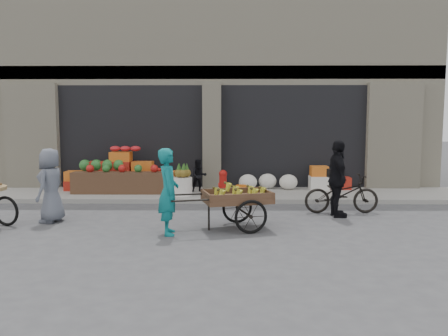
{
  "coord_description": "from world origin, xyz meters",
  "views": [
    {
      "loc": [
        0.5,
        -8.13,
        2.11
      ],
      "look_at": [
        0.4,
        1.46,
        1.1
      ],
      "focal_mm": 35.0,
      "sensor_mm": 36.0,
      "label": 1
    }
  ],
  "objects_px": {
    "banana_cart": "(235,195)",
    "vendor_grey": "(51,185)",
    "pineapple_bin": "(183,186)",
    "cyclist": "(338,179)",
    "fire_hydrant": "(223,182)",
    "vendor_woman": "(168,192)",
    "seated_person": "(199,176)",
    "bicycle": "(341,194)",
    "orange_bucket": "(241,191)"
  },
  "relations": [
    {
      "from": "orange_bucket",
      "to": "banana_cart",
      "type": "height_order",
      "value": "banana_cart"
    },
    {
      "from": "fire_hydrant",
      "to": "bicycle",
      "type": "bearing_deg",
      "value": -30.65
    },
    {
      "from": "orange_bucket",
      "to": "vendor_grey",
      "type": "relative_size",
      "value": 0.2
    },
    {
      "from": "pineapple_bin",
      "to": "banana_cart",
      "type": "xyz_separation_m",
      "value": [
        1.37,
        -3.22,
        0.3
      ]
    },
    {
      "from": "pineapple_bin",
      "to": "cyclist",
      "type": "height_order",
      "value": "cyclist"
    },
    {
      "from": "pineapple_bin",
      "to": "cyclist",
      "type": "distance_m",
      "value": 4.26
    },
    {
      "from": "fire_hydrant",
      "to": "cyclist",
      "type": "xyz_separation_m",
      "value": [
        2.58,
        -2.04,
        0.35
      ]
    },
    {
      "from": "seated_person",
      "to": "bicycle",
      "type": "relative_size",
      "value": 0.54
    },
    {
      "from": "seated_person",
      "to": "bicycle",
      "type": "distance_m",
      "value": 4.17
    },
    {
      "from": "seated_person",
      "to": "vendor_woman",
      "type": "relative_size",
      "value": 0.57
    },
    {
      "from": "vendor_woman",
      "to": "vendor_grey",
      "type": "relative_size",
      "value": 1.04
    },
    {
      "from": "cyclist",
      "to": "bicycle",
      "type": "bearing_deg",
      "value": -28.52
    },
    {
      "from": "orange_bucket",
      "to": "vendor_woman",
      "type": "bearing_deg",
      "value": -112.5
    },
    {
      "from": "seated_person",
      "to": "vendor_grey",
      "type": "distance_m",
      "value": 4.37
    },
    {
      "from": "fire_hydrant",
      "to": "cyclist",
      "type": "distance_m",
      "value": 3.31
    },
    {
      "from": "pineapple_bin",
      "to": "orange_bucket",
      "type": "height_order",
      "value": "pineapple_bin"
    },
    {
      "from": "fire_hydrant",
      "to": "banana_cart",
      "type": "relative_size",
      "value": 0.3
    },
    {
      "from": "vendor_woman",
      "to": "bicycle",
      "type": "relative_size",
      "value": 0.95
    },
    {
      "from": "pineapple_bin",
      "to": "vendor_grey",
      "type": "height_order",
      "value": "vendor_grey"
    },
    {
      "from": "bicycle",
      "to": "cyclist",
      "type": "height_order",
      "value": "cyclist"
    },
    {
      "from": "vendor_woman",
      "to": "banana_cart",
      "type": "bearing_deg",
      "value": -80.27
    },
    {
      "from": "vendor_woman",
      "to": "vendor_grey",
      "type": "xyz_separation_m",
      "value": [
        -2.63,
        1.0,
        -0.03
      ]
    },
    {
      "from": "orange_bucket",
      "to": "bicycle",
      "type": "distance_m",
      "value": 2.78
    },
    {
      "from": "orange_bucket",
      "to": "seated_person",
      "type": "xyz_separation_m",
      "value": [
        -1.2,
        0.7,
        0.31
      ]
    },
    {
      "from": "bicycle",
      "to": "cyclist",
      "type": "bearing_deg",
      "value": 151.48
    },
    {
      "from": "seated_person",
      "to": "vendor_woman",
      "type": "bearing_deg",
      "value": -103.7
    },
    {
      "from": "vendor_grey",
      "to": "vendor_woman",
      "type": "bearing_deg",
      "value": 78.16
    },
    {
      "from": "pineapple_bin",
      "to": "vendor_grey",
      "type": "xyz_separation_m",
      "value": [
        -2.5,
        -2.66,
        0.41
      ]
    },
    {
      "from": "banana_cart",
      "to": "bicycle",
      "type": "height_order",
      "value": "banana_cart"
    },
    {
      "from": "pineapple_bin",
      "to": "fire_hydrant",
      "type": "distance_m",
      "value": 1.11
    },
    {
      "from": "pineapple_bin",
      "to": "orange_bucket",
      "type": "relative_size",
      "value": 1.62
    },
    {
      "from": "pineapple_bin",
      "to": "vendor_woman",
      "type": "bearing_deg",
      "value": -88.06
    },
    {
      "from": "fire_hydrant",
      "to": "seated_person",
      "type": "relative_size",
      "value": 0.76
    },
    {
      "from": "orange_bucket",
      "to": "vendor_woman",
      "type": "relative_size",
      "value": 0.2
    },
    {
      "from": "cyclist",
      "to": "orange_bucket",
      "type": "bearing_deg",
      "value": 44.18
    },
    {
      "from": "vendor_woman",
      "to": "bicycle",
      "type": "bearing_deg",
      "value": -71.96
    },
    {
      "from": "vendor_woman",
      "to": "vendor_grey",
      "type": "bearing_deg",
      "value": 59.52
    },
    {
      "from": "banana_cart",
      "to": "vendor_woman",
      "type": "height_order",
      "value": "vendor_woman"
    },
    {
      "from": "banana_cart",
      "to": "vendor_grey",
      "type": "bearing_deg",
      "value": 156.54
    },
    {
      "from": "banana_cart",
      "to": "bicycle",
      "type": "distance_m",
      "value": 2.94
    },
    {
      "from": "pineapple_bin",
      "to": "seated_person",
      "type": "bearing_deg",
      "value": 56.31
    },
    {
      "from": "vendor_woman",
      "to": "cyclist",
      "type": "distance_m",
      "value": 3.88
    },
    {
      "from": "banana_cart",
      "to": "vendor_woman",
      "type": "distance_m",
      "value": 1.33
    },
    {
      "from": "pineapple_bin",
      "to": "bicycle",
      "type": "bearing_deg",
      "value": -23.62
    },
    {
      "from": "pineapple_bin",
      "to": "vendor_woman",
      "type": "relative_size",
      "value": 0.32
    },
    {
      "from": "fire_hydrant",
      "to": "vendor_grey",
      "type": "xyz_separation_m",
      "value": [
        -3.6,
        -2.61,
        0.28
      ]
    },
    {
      "from": "orange_bucket",
      "to": "seated_person",
      "type": "height_order",
      "value": "seated_person"
    },
    {
      "from": "pineapple_bin",
      "to": "bicycle",
      "type": "relative_size",
      "value": 0.3
    },
    {
      "from": "pineapple_bin",
      "to": "fire_hydrant",
      "type": "height_order",
      "value": "fire_hydrant"
    },
    {
      "from": "orange_bucket",
      "to": "pineapple_bin",
      "type": "bearing_deg",
      "value": 176.42
    }
  ]
}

